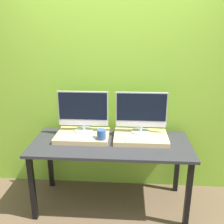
{
  "coord_description": "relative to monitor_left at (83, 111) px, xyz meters",
  "views": [
    {
      "loc": [
        0.18,
        -2.03,
        1.89
      ],
      "look_at": [
        0.0,
        0.54,
        1.04
      ],
      "focal_mm": 40.0,
      "sensor_mm": 36.0,
      "label": 1
    }
  ],
  "objects": [
    {
      "name": "wall_back",
      "position": [
        0.32,
        0.24,
        0.25
      ],
      "size": [
        8.0,
        0.04,
        2.6
      ],
      "color": "#8CC638",
      "rests_on": "ground_plane"
    },
    {
      "name": "workbench",
      "position": [
        0.32,
        -0.19,
        -0.37
      ],
      "size": [
        1.67,
        0.71,
        0.76
      ],
      "color": "#2D2D33",
      "rests_on": "ground_plane"
    },
    {
      "name": "wooden_riser_left",
      "position": [
        0.0,
        -0.09,
        -0.26
      ],
      "size": [
        0.57,
        0.41,
        0.05
      ],
      "color": "#D6B77F",
      "rests_on": "workbench"
    },
    {
      "name": "monitor_left",
      "position": [
        0.0,
        0.0,
        0.0
      ],
      "size": [
        0.55,
        0.21,
        0.45
      ],
      "color": "#B2B2B7",
      "rests_on": "wooden_riser_left"
    },
    {
      "name": "keyboard_left",
      "position": [
        0.0,
        -0.22,
        -0.23
      ],
      "size": [
        0.32,
        0.12,
        0.01
      ],
      "color": "silver",
      "rests_on": "wooden_riser_left"
    },
    {
      "name": "mug",
      "position": [
        0.22,
        -0.22,
        -0.18
      ],
      "size": [
        0.09,
        0.09,
        0.1
      ],
      "color": "#335693",
      "rests_on": "wooden_riser_left"
    },
    {
      "name": "wooden_riser_right",
      "position": [
        0.63,
        -0.09,
        -0.26
      ],
      "size": [
        0.57,
        0.41,
        0.05
      ],
      "color": "#D6B77F",
      "rests_on": "workbench"
    },
    {
      "name": "monitor_right",
      "position": [
        0.63,
        0.0,
        0.0
      ],
      "size": [
        0.55,
        0.21,
        0.45
      ],
      "color": "#B2B2B7",
      "rests_on": "wooden_riser_right"
    },
    {
      "name": "keyboard_right",
      "position": [
        0.63,
        -0.22,
        -0.23
      ],
      "size": [
        0.32,
        0.12,
        0.01
      ],
      "color": "silver",
      "rests_on": "wooden_riser_right"
    }
  ]
}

